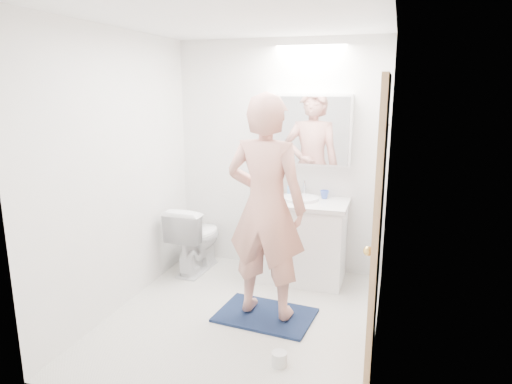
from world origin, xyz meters
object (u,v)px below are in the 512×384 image
at_px(vanity_cabinet, 299,242).
at_px(soap_bottle_b, 291,188).
at_px(medicine_cabinet, 307,130).
at_px(toothbrush_cup, 324,194).
at_px(person, 266,208).
at_px(toilet_paper_roll, 279,359).
at_px(soap_bottle_a, 277,184).
at_px(toilet, 196,238).

relative_size(vanity_cabinet, soap_bottle_b, 5.91).
bearing_deg(medicine_cabinet, toothbrush_cup, -13.88).
bearing_deg(soap_bottle_b, person, -88.39).
bearing_deg(toothbrush_cup, medicine_cabinet, 166.12).
bearing_deg(toilet_paper_roll, soap_bottle_a, 105.45).
relative_size(toothbrush_cup, toilet_paper_roll, 0.81).
height_order(vanity_cabinet, toilet, vanity_cabinet).
bearing_deg(toilet_paper_roll, toothbrush_cup, 89.00).
xyz_separation_m(soap_bottle_b, toilet_paper_roll, (0.32, -1.71, -0.85)).
bearing_deg(soap_bottle_b, vanity_cabinet, -54.48).
distance_m(soap_bottle_a, toothbrush_cup, 0.50).
bearing_deg(soap_bottle_a, toilet, -161.90).
height_order(medicine_cabinet, soap_bottle_a, medicine_cabinet).
distance_m(vanity_cabinet, medicine_cabinet, 1.13).
xyz_separation_m(medicine_cabinet, toilet_paper_roll, (0.17, -1.74, -1.45)).
relative_size(medicine_cabinet, toilet, 1.22).
distance_m(medicine_cabinet, toilet, 1.62).
xyz_separation_m(vanity_cabinet, toothbrush_cup, (0.22, 0.16, 0.47)).
distance_m(soap_bottle_b, toilet_paper_roll, 1.93).
xyz_separation_m(toothbrush_cup, toilet_paper_roll, (-0.03, -1.69, -0.81)).
relative_size(soap_bottle_a, toothbrush_cup, 2.60).
relative_size(vanity_cabinet, toilet, 1.25).
bearing_deg(vanity_cabinet, toothbrush_cup, 36.28).
xyz_separation_m(soap_bottle_a, toilet_paper_roll, (0.46, -1.68, -0.89)).
xyz_separation_m(person, toothbrush_cup, (0.32, 1.04, -0.11)).
xyz_separation_m(toilet, soap_bottle_a, (0.81, 0.27, 0.58)).
distance_m(soap_bottle_b, toothbrush_cup, 0.35).
bearing_deg(vanity_cabinet, toilet_paper_roll, -82.96).
xyz_separation_m(vanity_cabinet, toilet, (-1.09, -0.11, -0.03)).
height_order(vanity_cabinet, toothbrush_cup, toothbrush_cup).
distance_m(person, soap_bottle_a, 1.05).
relative_size(toilet, person, 0.39).
distance_m(vanity_cabinet, soap_bottle_a, 0.63).
bearing_deg(toilet, toothbrush_cup, -164.55).
distance_m(person, toilet_paper_roll, 1.16).
xyz_separation_m(soap_bottle_a, toothbrush_cup, (0.49, 0.01, -0.07)).
height_order(vanity_cabinet, soap_bottle_b, soap_bottle_b).
height_order(soap_bottle_b, toilet_paper_roll, soap_bottle_b).
distance_m(toilet, soap_bottle_b, 1.14).
height_order(vanity_cabinet, toilet_paper_roll, vanity_cabinet).
xyz_separation_m(medicine_cabinet, person, (-0.11, -1.09, -0.53)).
bearing_deg(soap_bottle_a, vanity_cabinet, -28.62).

